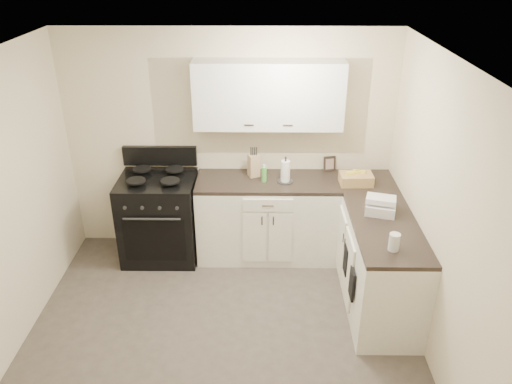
{
  "coord_description": "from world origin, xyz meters",
  "views": [
    {
      "loc": [
        0.36,
        -3.38,
        3.26
      ],
      "look_at": [
        0.31,
        0.85,
        1.12
      ],
      "focal_mm": 35.0,
      "sensor_mm": 36.0,
      "label": 1
    }
  ],
  "objects_px": {
    "knife_block": "(254,166)",
    "paper_towel": "(285,171)",
    "wicker_basket": "(356,179)",
    "countertop_grill": "(381,207)",
    "stove": "(160,219)"
  },
  "relations": [
    {
      "from": "knife_block",
      "to": "stove",
      "type": "bearing_deg",
      "value": 163.08
    },
    {
      "from": "knife_block",
      "to": "paper_towel",
      "type": "height_order",
      "value": "knife_block"
    },
    {
      "from": "stove",
      "to": "paper_towel",
      "type": "bearing_deg",
      "value": -0.38
    },
    {
      "from": "stove",
      "to": "paper_towel",
      "type": "xyz_separation_m",
      "value": [
        1.39,
        -0.01,
        0.6
      ]
    },
    {
      "from": "paper_towel",
      "to": "countertop_grill",
      "type": "xyz_separation_m",
      "value": [
        0.88,
        -0.66,
        -0.07
      ]
    },
    {
      "from": "stove",
      "to": "wicker_basket",
      "type": "distance_m",
      "value": 2.21
    },
    {
      "from": "stove",
      "to": "knife_block",
      "type": "distance_m",
      "value": 1.22
    },
    {
      "from": "stove",
      "to": "countertop_grill",
      "type": "xyz_separation_m",
      "value": [
        2.28,
        -0.67,
        0.53
      ]
    },
    {
      "from": "paper_towel",
      "to": "countertop_grill",
      "type": "height_order",
      "value": "paper_towel"
    },
    {
      "from": "stove",
      "to": "wicker_basket",
      "type": "xyz_separation_m",
      "value": [
        2.14,
        -0.05,
        0.54
      ]
    },
    {
      "from": "wicker_basket",
      "to": "countertop_grill",
      "type": "height_order",
      "value": "wicker_basket"
    },
    {
      "from": "paper_towel",
      "to": "stove",
      "type": "bearing_deg",
      "value": 179.62
    },
    {
      "from": "stove",
      "to": "countertop_grill",
      "type": "relative_size",
      "value": 3.65
    },
    {
      "from": "knife_block",
      "to": "paper_towel",
      "type": "bearing_deg",
      "value": -46.62
    },
    {
      "from": "stove",
      "to": "wicker_basket",
      "type": "relative_size",
      "value": 2.92
    }
  ]
}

